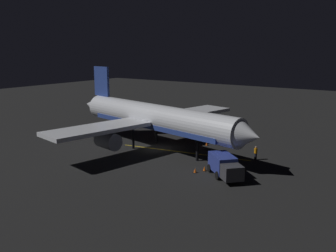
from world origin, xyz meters
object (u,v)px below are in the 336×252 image
(airliner, at_px, (153,118))
(traffic_cone_near_right, at_px, (207,144))
(baggage_truck, at_px, (225,166))
(traffic_cone_near_left, at_px, (195,171))
(catering_truck, at_px, (197,125))
(traffic_cone_under_wing, at_px, (205,169))
(ground_crew_worker, at_px, (256,153))

(airliner, bearing_deg, traffic_cone_near_right, 135.68)
(baggage_truck, relative_size, traffic_cone_near_left, 9.86)
(airliner, height_order, catering_truck, airliner)
(catering_truck, bearing_deg, traffic_cone_under_wing, 33.42)
(traffic_cone_near_left, relative_size, traffic_cone_near_right, 1.00)
(airliner, bearing_deg, catering_truck, 179.22)
(ground_crew_worker, height_order, traffic_cone_near_right, ground_crew_worker)
(airliner, height_order, ground_crew_worker, airliner)
(catering_truck, height_order, traffic_cone_under_wing, catering_truck)
(catering_truck, xyz_separation_m, ground_crew_worker, (8.55, 13.66, -0.44))
(catering_truck, height_order, ground_crew_worker, catering_truck)
(traffic_cone_near_left, xyz_separation_m, traffic_cone_under_wing, (-1.13, 0.57, 0.00))
(baggage_truck, bearing_deg, ground_crew_worker, 177.50)
(airliner, bearing_deg, traffic_cone_near_left, 60.87)
(baggage_truck, xyz_separation_m, traffic_cone_near_left, (0.63, -3.30, -0.94))
(traffic_cone_near_right, relative_size, traffic_cone_under_wing, 1.00)
(catering_truck, distance_m, traffic_cone_under_wing, 19.25)
(airliner, height_order, traffic_cone_near_left, airliner)
(airliner, relative_size, ground_crew_worker, 19.52)
(baggage_truck, relative_size, ground_crew_worker, 3.12)
(traffic_cone_near_left, bearing_deg, traffic_cone_near_right, -157.00)
(airliner, bearing_deg, traffic_cone_under_wing, 67.08)
(baggage_truck, height_order, traffic_cone_near_left, baggage_truck)
(airliner, xyz_separation_m, ground_crew_worker, (-2.95, 13.82, -3.37))
(ground_crew_worker, bearing_deg, traffic_cone_under_wing, -22.37)
(baggage_truck, distance_m, catering_truck, 21.23)
(catering_truck, bearing_deg, traffic_cone_near_right, 41.43)
(ground_crew_worker, height_order, traffic_cone_near_left, ground_crew_worker)
(traffic_cone_near_left, height_order, traffic_cone_near_right, same)
(catering_truck, distance_m, ground_crew_worker, 16.13)
(airliner, height_order, traffic_cone_under_wing, airliner)
(airliner, xyz_separation_m, traffic_cone_near_right, (-5.54, 5.41, -4.01))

